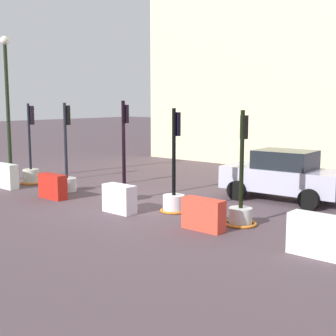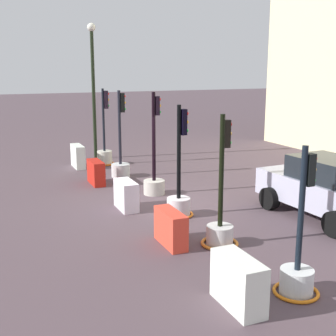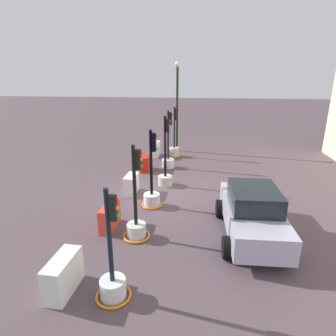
% 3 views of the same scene
% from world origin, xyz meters
% --- Properties ---
extents(ground_plane, '(120.00, 120.00, 0.00)m').
position_xyz_m(ground_plane, '(0.00, 0.00, 0.00)').
color(ground_plane, '#4F3F46').
extents(traffic_light_0, '(0.82, 0.82, 3.16)m').
position_xyz_m(traffic_light_0, '(-6.14, 0.04, 0.53)').
color(traffic_light_0, beige).
rests_on(traffic_light_0, ground_plane).
extents(traffic_light_1, '(0.69, 0.69, 3.19)m').
position_xyz_m(traffic_light_1, '(-3.79, -0.02, 0.58)').
color(traffic_light_1, silver).
rests_on(traffic_light_1, ground_plane).
extents(traffic_light_2, '(0.68, 0.68, 3.26)m').
position_xyz_m(traffic_light_2, '(-1.08, 0.22, 0.61)').
color(traffic_light_2, '#B9B3A8').
rests_on(traffic_light_2, ground_plane).
extents(traffic_light_3, '(0.82, 0.82, 3.05)m').
position_xyz_m(traffic_light_3, '(1.20, 0.02, 0.53)').
color(traffic_light_3, silver).
rests_on(traffic_light_3, ground_plane).
extents(traffic_light_4, '(0.87, 0.87, 3.02)m').
position_xyz_m(traffic_light_4, '(3.52, -0.02, 0.51)').
color(traffic_light_4, silver).
rests_on(traffic_light_4, ground_plane).
extents(traffic_light_5, '(0.84, 0.84, 2.72)m').
position_xyz_m(traffic_light_5, '(6.09, 0.07, 0.46)').
color(traffic_light_5, silver).
rests_on(traffic_light_5, ground_plane).
extents(construction_barrier_0, '(1.15, 0.39, 0.92)m').
position_xyz_m(construction_barrier_0, '(-6.02, -1.12, 0.46)').
color(construction_barrier_0, silver).
rests_on(construction_barrier_0, ground_plane).
extents(construction_barrier_1, '(1.12, 0.41, 0.82)m').
position_xyz_m(construction_barrier_1, '(-3.10, -1.15, 0.41)').
color(construction_barrier_1, red).
rests_on(construction_barrier_1, ground_plane).
extents(construction_barrier_2, '(1.04, 0.46, 0.83)m').
position_xyz_m(construction_barrier_2, '(0.07, -1.12, 0.41)').
color(construction_barrier_2, white).
rests_on(construction_barrier_2, ground_plane).
extents(construction_barrier_3, '(1.15, 0.40, 0.81)m').
position_xyz_m(construction_barrier_3, '(3.06, -1.06, 0.41)').
color(construction_barrier_3, '#E7402D').
rests_on(construction_barrier_3, ground_plane).
extents(construction_barrier_4, '(1.16, 0.49, 0.89)m').
position_xyz_m(construction_barrier_4, '(6.05, -1.15, 0.44)').
color(construction_barrier_4, silver).
rests_on(construction_barrier_4, ground_plane).
extents(car_silver_hatchback, '(4.02, 2.15, 1.66)m').
position_xyz_m(car_silver_hatchback, '(2.94, 3.57, 0.82)').
color(car_silver_hatchback, '#A9A8BE').
rests_on(car_silver_hatchback, ground_plane).
extents(street_lamp_post, '(0.36, 0.36, 5.83)m').
position_xyz_m(street_lamp_post, '(-7.59, 0.04, 3.55)').
color(street_lamp_post, black).
rests_on(street_lamp_post, ground_plane).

